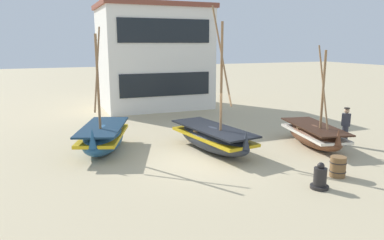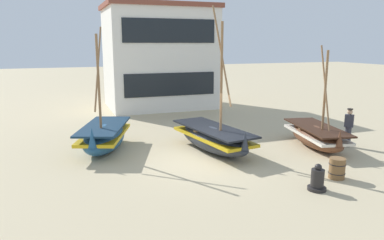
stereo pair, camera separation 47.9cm
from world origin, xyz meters
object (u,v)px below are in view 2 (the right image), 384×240
Objects in this scene: fishing_boat_near_left at (104,136)px; fisherman_by_hull at (349,128)px; harbor_building_main at (159,57)px; fishing_boat_far_right at (316,136)px; capstan_winch at (317,180)px; fishing_boat_centre_large at (213,138)px; wooden_barrel at (337,168)px.

fisherman_by_hull is at bearing -17.19° from fishing_boat_near_left.
harbor_building_main is (5.13, 9.81, 2.91)m from fishing_boat_near_left.
fishing_boat_far_right is at bearing -17.30° from fishing_boat_near_left.
fishing_boat_far_right is 13.34m from harbor_building_main.
harbor_building_main reaches higher than capstan_winch.
fishing_boat_far_right is 1.45m from fisherman_by_hull.
fishing_boat_far_right is 5.01m from capstan_winch.
fishing_boat_near_left is 3.01× the size of fisherman_by_hull.
fishing_boat_centre_large reaches higher than fishing_boat_near_left.
fishing_boat_far_right reaches higher than fisherman_by_hull.
wooden_barrel is at bearing 25.02° from capstan_winch.
fishing_boat_far_right reaches higher than capstan_winch.
fishing_boat_far_right is at bearing 51.75° from capstan_winch.
fishing_boat_centre_large is 0.79× the size of harbor_building_main.
fishing_boat_centre_large is 5.95m from fisherman_by_hull.
harbor_building_main reaches higher than fisherman_by_hull.
fishing_boat_far_right is at bearing 163.52° from fisherman_by_hull.
fishing_boat_near_left is 9.13m from wooden_barrel.
capstan_winch is (-4.45, -3.53, -0.50)m from fisherman_by_hull.
fishing_boat_centre_large is 5.08m from wooden_barrel.
wooden_barrel is 16.24m from harbor_building_main.
fishing_boat_near_left is 4.57m from fishing_boat_centre_large.
harbor_building_main is at bearing 110.78° from fisherman_by_hull.
wooden_barrel is at bearing -83.78° from harbor_building_main.
capstan_winch is at bearing -141.57° from fisherman_by_hull.
fishing_boat_centre_large is at bearing 166.96° from fishing_boat_far_right.
capstan_winch is (5.57, -6.63, -0.27)m from fishing_boat_near_left.
wooden_barrel is at bearing -41.37° from fishing_boat_near_left.
fishing_boat_near_left is 1.17× the size of fishing_boat_far_right.
fishing_boat_near_left is at bearing 158.47° from fishing_boat_centre_large.
capstan_winch is (-3.10, -3.93, -0.18)m from fishing_boat_far_right.
harbor_building_main is at bearing 85.64° from fishing_boat_centre_large.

